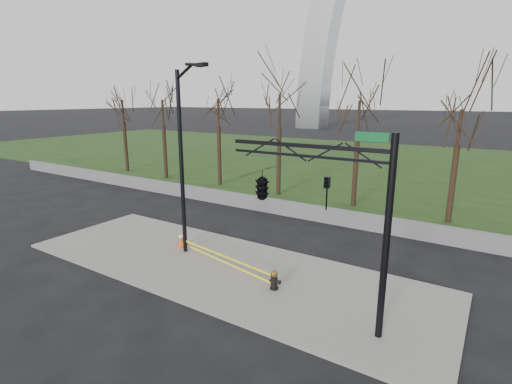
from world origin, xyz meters
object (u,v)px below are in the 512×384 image
Objects in this scene: fire_hydrant at (274,280)px; street_light at (183,151)px; traffic_cone at (181,239)px; traffic_signal_mast at (283,188)px.

fire_hydrant is 6.59m from street_light.
fire_hydrant is 0.09× the size of street_light.
traffic_signal_mast reaches higher than traffic_cone.
traffic_cone is (-5.72, 1.22, 0.02)m from fire_hydrant.
traffic_signal_mast is (5.71, -1.65, -0.55)m from street_light.
street_light is 1.37× the size of traffic_signal_mast.
traffic_signal_mast is at bearing 3.38° from street_light.
street_light is at bearing 168.02° from fire_hydrant.
street_light is at bearing -27.33° from traffic_cone.
street_light reaches higher than traffic_cone.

